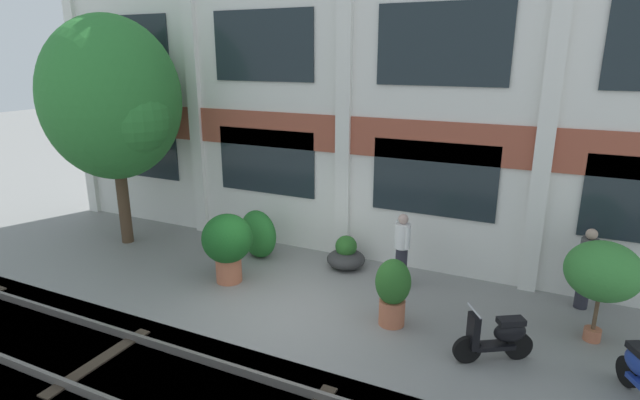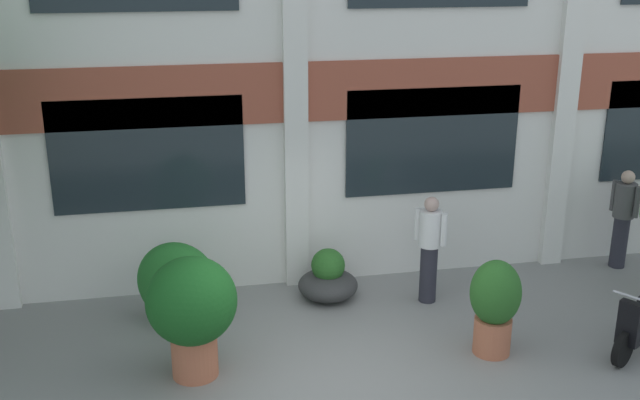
% 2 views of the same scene
% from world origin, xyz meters
% --- Properties ---
extents(ground_plane, '(80.00, 80.00, 0.00)m').
position_xyz_m(ground_plane, '(0.00, 0.00, 0.00)').
color(ground_plane, gray).
extents(apartment_facade, '(17.97, 0.64, 8.53)m').
position_xyz_m(apartment_facade, '(0.00, 3.17, 4.24)').
color(apartment_facade, silver).
rests_on(apartment_facade, ground).
extents(potted_plant_glazed_jar, '(1.12, 1.12, 1.58)m').
position_xyz_m(potted_plant_glazed_jar, '(-1.72, 0.42, 0.94)').
color(potted_plant_glazed_jar, '#B76647').
rests_on(potted_plant_glazed_jar, ground).
extents(potted_plant_wide_bowl, '(0.92, 0.92, 0.81)m').
position_xyz_m(potted_plant_wide_bowl, '(0.38, 2.25, 0.31)').
color(potted_plant_wide_bowl, '#333333').
rests_on(potted_plant_wide_bowl, ground).
extents(potted_plant_stone_basin, '(0.67, 0.67, 1.32)m').
position_xyz_m(potted_plant_stone_basin, '(2.18, 0.21, 0.73)').
color(potted_plant_stone_basin, '#B76647').
rests_on(potted_plant_stone_basin, ground).
extents(resident_by_doorway, '(0.34, 0.50, 1.69)m').
position_xyz_m(resident_by_doorway, '(5.45, 2.49, 0.91)').
color(resident_by_doorway, '#282833').
rests_on(resident_by_doorway, ground).
extents(resident_watching_tracks, '(0.39, 0.41, 1.67)m').
position_xyz_m(resident_watching_tracks, '(1.85, 1.86, 0.90)').
color(resident_watching_tracks, '#282833').
rests_on(resident_watching_tracks, ground).
extents(topiary_hedge, '(1.37, 1.10, 1.21)m').
position_xyz_m(topiary_hedge, '(-1.89, 1.93, 0.61)').
color(topiary_hedge, '#236B28').
rests_on(topiary_hedge, ground).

